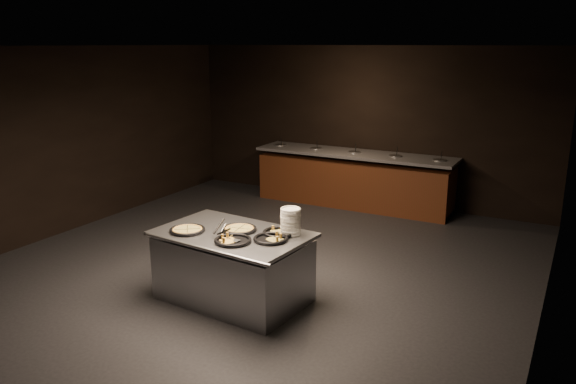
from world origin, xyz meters
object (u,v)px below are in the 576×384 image
(plate_stack, at_px, (291,222))
(pan_cheese_whole, at_px, (239,229))
(serving_counter, at_px, (233,267))
(pan_veggie_whole, at_px, (187,230))

(plate_stack, bearing_deg, pan_cheese_whole, -164.25)
(serving_counter, bearing_deg, pan_veggie_whole, -150.40)
(serving_counter, bearing_deg, pan_cheese_whole, 74.66)
(plate_stack, distance_m, pan_veggie_whole, 1.20)
(plate_stack, height_order, pan_cheese_whole, plate_stack)
(pan_veggie_whole, xyz_separation_m, pan_cheese_whole, (0.51, 0.31, -0.00))
(pan_veggie_whole, bearing_deg, plate_stack, 23.56)
(pan_veggie_whole, bearing_deg, serving_counter, 24.45)
(plate_stack, xyz_separation_m, pan_cheese_whole, (-0.58, -0.16, -0.13))
(serving_counter, height_order, pan_cheese_whole, pan_cheese_whole)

